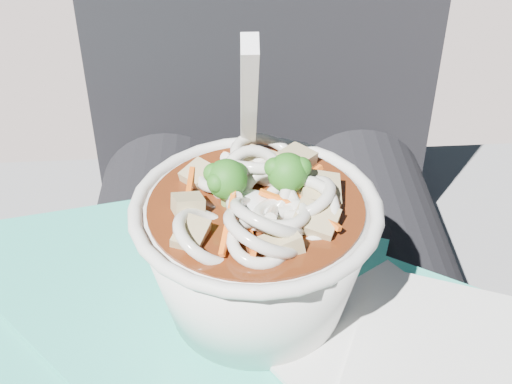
{
  "coord_description": "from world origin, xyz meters",
  "views": [
    {
      "loc": [
        -0.03,
        -0.38,
        1.0
      ],
      "look_at": [
        -0.02,
        -0.03,
        0.74
      ],
      "focal_mm": 50.0,
      "sensor_mm": 36.0,
      "label": 1
    }
  ],
  "objects_px": {
    "person_body": "(269,259)",
    "plastic_bag": "(236,335)",
    "udon_bowl": "(257,244)",
    "lap": "(275,353)"
  },
  "relations": [
    {
      "from": "plastic_bag",
      "to": "udon_bowl",
      "type": "xyz_separation_m",
      "value": [
        0.01,
        0.02,
        0.07
      ]
    },
    {
      "from": "lap",
      "to": "person_body",
      "type": "bearing_deg",
      "value": 90.0
    },
    {
      "from": "udon_bowl",
      "to": "person_body",
      "type": "bearing_deg",
      "value": 82.79
    },
    {
      "from": "lap",
      "to": "person_body",
      "type": "distance_m",
      "value": 0.09
    },
    {
      "from": "udon_bowl",
      "to": "lap",
      "type": "bearing_deg",
      "value": 63.75
    },
    {
      "from": "lap",
      "to": "udon_bowl",
      "type": "bearing_deg",
      "value": -116.25
    },
    {
      "from": "person_body",
      "to": "plastic_bag",
      "type": "bearing_deg",
      "value": -101.97
    },
    {
      "from": "lap",
      "to": "udon_bowl",
      "type": "xyz_separation_m",
      "value": [
        -0.02,
        -0.03,
        0.14
      ]
    },
    {
      "from": "lap",
      "to": "person_body",
      "type": "xyz_separation_m",
      "value": [
        0.0,
        0.09,
        0.02
      ]
    },
    {
      "from": "person_body",
      "to": "plastic_bag",
      "type": "height_order",
      "value": "person_body"
    }
  ]
}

